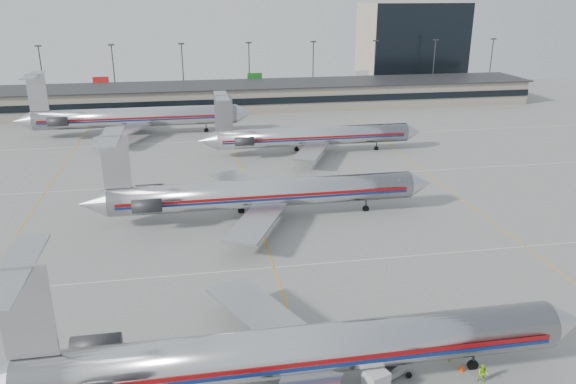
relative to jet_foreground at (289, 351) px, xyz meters
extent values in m
plane|color=gray|center=(1.95, 9.99, -3.53)|extent=(260.00, 260.00, 0.00)
cube|color=silver|center=(1.95, 19.99, -3.52)|extent=(160.00, 0.15, 0.02)
cube|color=gray|center=(1.95, 107.99, -0.53)|extent=(160.00, 16.00, 6.00)
cube|color=black|center=(1.95, 99.89, -0.33)|extent=(160.00, 0.20, 1.60)
cube|color=#2D2D30|center=(1.95, 107.99, 2.57)|extent=(162.00, 17.00, 0.30)
cylinder|color=#38383D|center=(-43.05, 121.99, 3.97)|extent=(0.30, 0.30, 15.00)
cube|color=#2D2D30|center=(-43.05, 121.99, 11.57)|extent=(1.60, 0.40, 0.35)
cylinder|color=#38383D|center=(-25.05, 121.99, 3.97)|extent=(0.30, 0.30, 15.00)
cube|color=#2D2D30|center=(-25.05, 121.99, 11.57)|extent=(1.60, 0.40, 0.35)
cylinder|color=#38383D|center=(-7.05, 121.99, 3.97)|extent=(0.30, 0.30, 15.00)
cube|color=#2D2D30|center=(-7.05, 121.99, 11.57)|extent=(1.60, 0.40, 0.35)
cylinder|color=#38383D|center=(10.95, 121.99, 3.97)|extent=(0.30, 0.30, 15.00)
cube|color=#2D2D30|center=(10.95, 121.99, 11.57)|extent=(1.60, 0.40, 0.35)
cylinder|color=#38383D|center=(28.95, 121.99, 3.97)|extent=(0.30, 0.30, 15.00)
cube|color=#2D2D30|center=(28.95, 121.99, 11.57)|extent=(1.60, 0.40, 0.35)
cylinder|color=#38383D|center=(46.95, 121.99, 3.97)|extent=(0.30, 0.30, 15.00)
cube|color=#2D2D30|center=(46.95, 121.99, 11.57)|extent=(1.60, 0.40, 0.35)
cylinder|color=#38383D|center=(64.95, 121.99, 3.97)|extent=(0.30, 0.30, 15.00)
cube|color=#2D2D30|center=(64.95, 121.99, 11.57)|extent=(1.60, 0.40, 0.35)
cylinder|color=#38383D|center=(82.95, 121.99, 3.97)|extent=(0.30, 0.30, 15.00)
cube|color=#2D2D30|center=(82.95, 121.99, 11.57)|extent=(1.60, 0.40, 0.35)
cube|color=tan|center=(63.95, 137.99, 8.97)|extent=(30.00, 20.00, 25.00)
cylinder|color=silver|center=(0.98, 0.00, -0.05)|extent=(39.72, 3.67, 3.67)
cone|color=silver|center=(22.43, 0.00, -0.05)|extent=(3.18, 3.67, 3.67)
cube|color=maroon|center=(0.98, -1.84, 0.09)|extent=(37.73, 0.05, 0.35)
cube|color=navy|center=(0.98, -1.84, -0.30)|extent=(37.73, 0.05, 0.28)
cube|color=#B1B1B6|center=(-1.01, 6.95, -1.05)|extent=(9.24, 13.46, 0.32)
cube|color=#B1B1B6|center=(-17.39, 0.00, 5.16)|extent=(3.38, 0.25, 6.75)
cube|color=#B1B1B6|center=(-17.69, 0.00, 8.34)|extent=(2.38, 10.43, 0.18)
cylinder|color=#2D2D30|center=(-13.92, 2.83, 0.24)|extent=(3.57, 1.69, 1.69)
cylinder|color=#2D2D30|center=(14.88, 0.00, -2.71)|extent=(0.20, 0.20, 1.64)
cylinder|color=#2D2D30|center=(-2.00, 2.39, -2.71)|extent=(0.20, 0.20, 1.64)
cylinder|color=black|center=(14.88, 0.00, -3.18)|extent=(0.89, 0.30, 0.89)
cylinder|color=silver|center=(3.01, 34.22, -0.06)|extent=(39.65, 3.67, 3.67)
cone|color=silver|center=(24.42, 34.22, -0.06)|extent=(3.17, 3.67, 3.67)
cone|color=#B1B1B6|center=(-18.60, 34.22, -0.06)|extent=(3.57, 3.67, 3.67)
cube|color=maroon|center=(3.01, 32.38, 0.09)|extent=(37.66, 0.05, 0.35)
cube|color=navy|center=(3.01, 32.38, -0.31)|extent=(37.66, 0.05, 0.28)
cube|color=#B1B1B6|center=(1.03, 41.16, -1.05)|extent=(9.22, 13.44, 0.32)
cube|color=#B1B1B6|center=(1.03, 27.29, -1.05)|extent=(9.22, 13.44, 0.32)
cube|color=#B1B1B6|center=(-15.33, 34.22, 5.14)|extent=(3.37, 0.25, 6.74)
cube|color=#B1B1B6|center=(-15.63, 34.22, 8.31)|extent=(2.38, 10.41, 0.18)
cylinder|color=#2D2D30|center=(-11.86, 37.05, 0.24)|extent=(3.57, 1.68, 1.68)
cylinder|color=#2D2D30|center=(-11.86, 31.40, 0.24)|extent=(3.57, 1.68, 1.68)
cylinder|color=#2D2D30|center=(16.88, 34.22, -2.71)|extent=(0.20, 0.20, 1.64)
cylinder|color=#2D2D30|center=(0.03, 31.85, -2.71)|extent=(0.20, 0.20, 1.64)
cylinder|color=#2D2D30|center=(0.03, 36.60, -2.71)|extent=(0.20, 0.20, 1.64)
cylinder|color=black|center=(16.88, 34.22, -3.18)|extent=(0.89, 0.30, 0.89)
cylinder|color=silver|center=(16.18, 63.72, -0.26)|extent=(35.46, 3.45, 3.45)
cone|color=silver|center=(35.40, 63.72, -0.26)|extent=(2.99, 3.45, 3.45)
cone|color=#B1B1B6|center=(-3.23, 63.72, -0.26)|extent=(3.36, 3.45, 3.45)
cube|color=maroon|center=(16.18, 61.98, -0.12)|extent=(33.68, 0.05, 0.33)
cube|color=navy|center=(16.18, 61.98, -0.50)|extent=(33.68, 0.05, 0.26)
cube|color=#B1B1B6|center=(14.31, 70.25, -1.20)|extent=(8.68, 12.65, 0.30)
cube|color=#B1B1B6|center=(14.31, 57.19, -1.20)|extent=(8.68, 12.65, 0.30)
cube|color=#B1B1B6|center=(-0.15, 63.72, 4.63)|extent=(3.17, 0.23, 6.34)
cube|color=#B1B1B6|center=(-0.43, 63.72, 7.62)|extent=(2.24, 9.80, 0.17)
cylinder|color=#2D2D30|center=(3.12, 66.38, 0.02)|extent=(3.36, 1.59, 1.59)
cylinder|color=#2D2D30|center=(3.12, 61.06, 0.02)|extent=(3.36, 1.59, 1.59)
cylinder|color=#2D2D30|center=(28.31, 63.72, -2.76)|extent=(0.19, 0.19, 1.54)
cylinder|color=#2D2D30|center=(13.38, 61.48, -2.76)|extent=(0.19, 0.19, 1.54)
cylinder|color=#2D2D30|center=(13.38, 65.96, -2.76)|extent=(0.19, 0.19, 1.54)
cylinder|color=black|center=(28.31, 63.72, -3.20)|extent=(0.84, 0.28, 0.84)
cylinder|color=silver|center=(-16.68, 83.90, 0.23)|extent=(40.83, 3.98, 3.98)
cone|color=silver|center=(5.45, 83.90, 0.23)|extent=(3.44, 3.98, 3.98)
cone|color=#B1B1B6|center=(-39.03, 83.90, 0.23)|extent=(3.87, 3.98, 3.98)
cube|color=maroon|center=(-16.68, 81.90, 0.39)|extent=(38.79, 0.05, 0.38)
cube|color=navy|center=(-16.68, 81.90, -0.04)|extent=(38.79, 0.05, 0.30)
cube|color=#B1B1B6|center=(-18.83, 91.42, -0.84)|extent=(9.99, 14.57, 0.34)
cube|color=#B1B1B6|center=(-18.83, 76.38, -0.84)|extent=(9.99, 14.57, 0.34)
cube|color=#B1B1B6|center=(-35.49, 83.90, 5.87)|extent=(3.65, 0.27, 7.31)
cube|color=#B1B1B6|center=(-35.81, 83.90, 9.31)|extent=(2.58, 11.28, 0.19)
cylinder|color=#2D2D30|center=(-31.73, 86.96, 0.55)|extent=(3.87, 1.83, 1.83)
cylinder|color=#2D2D30|center=(-31.73, 80.84, 0.55)|extent=(3.87, 1.83, 1.83)
cylinder|color=#2D2D30|center=(-2.71, 83.90, -2.64)|extent=(0.21, 0.21, 1.77)
cylinder|color=#2D2D30|center=(-19.91, 81.32, -2.64)|extent=(0.21, 0.21, 1.77)
cylinder|color=#2D2D30|center=(-19.91, 86.48, -2.64)|extent=(0.21, 0.21, 1.77)
cylinder|color=black|center=(-2.71, 83.90, -3.15)|extent=(0.97, 0.32, 0.97)
cube|color=silver|center=(6.30, -1.49, -2.30)|extent=(1.99, 1.92, 1.60)
cube|color=#989898|center=(8.20, 0.37, -3.09)|extent=(3.72, 2.59, 0.49)
cube|color=#2D2D30|center=(8.78, 0.37, -1.97)|extent=(3.60, 2.26, 1.26)
cylinder|color=black|center=(9.46, 0.90, -3.29)|extent=(0.49, 0.16, 0.49)
cylinder|color=black|center=(9.46, -0.17, -3.29)|extent=(0.49, 0.16, 0.49)
cylinder|color=black|center=(6.93, 0.90, -3.29)|extent=(0.49, 0.16, 0.49)
cylinder|color=black|center=(6.93, -0.17, -3.29)|extent=(0.49, 0.16, 0.49)
imported|color=#82C812|center=(13.63, 1.36, -2.58)|extent=(0.80, 0.82, 1.89)
imported|color=#93E415|center=(14.79, -1.69, -2.71)|extent=(1.01, 0.97, 1.64)
cone|color=#F33808|center=(13.93, -0.07, -3.20)|extent=(0.53, 0.53, 0.66)
camera|label=1|loc=(-6.18, -34.13, 24.90)|focal=35.00mm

